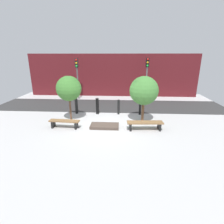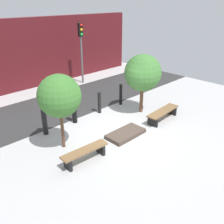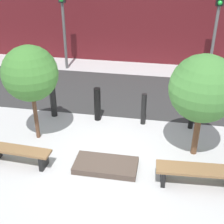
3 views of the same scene
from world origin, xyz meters
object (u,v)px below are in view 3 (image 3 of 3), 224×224
at_px(bollard_left, 97,104).
at_px(planter_bed, 106,165).
at_px(traffic_light_west, 63,11).
at_px(bench_right, 198,173).
at_px(tree_behind_left_bench, 30,74).
at_px(bollard_far_left, 53,101).
at_px(bench_left, 19,153).
at_px(traffic_light_mid_west, 218,16).
at_px(bollard_center, 144,109).
at_px(bollard_right, 192,112).
at_px(tree_behind_right_bench, 203,89).

bearing_deg(bollard_left, planter_bed, -72.82).
relative_size(planter_bed, traffic_light_west, 0.44).
relative_size(bench_right, tree_behind_left_bench, 0.71).
bearing_deg(bench_right, bollard_far_left, 146.53).
bearing_deg(bollard_far_left, bench_right, -30.12).
distance_m(bollard_far_left, bollard_left, 1.46).
xyz_separation_m(bench_left, traffic_light_mid_west, (5.30, 6.77, 2.21)).
height_order(bench_left, traffic_light_west, traffic_light_west).
relative_size(bollard_center, traffic_light_west, 0.28).
xyz_separation_m(tree_behind_left_bench, bollard_right, (4.40, 1.31, -1.46)).
relative_size(tree_behind_left_bench, bollard_right, 2.56).
bearing_deg(bollard_far_left, bench_left, -90.80).
xyz_separation_m(bench_right, traffic_light_mid_west, (0.86, 6.77, 2.20)).
relative_size(bench_right, traffic_light_mid_west, 0.53).
relative_size(tree_behind_left_bench, bollard_left, 2.51).
relative_size(planter_bed, traffic_light_mid_west, 0.43).
bearing_deg(bollard_far_left, traffic_light_west, 101.98).
height_order(planter_bed, tree_behind_right_bench, tree_behind_right_bench).
height_order(bollard_left, bollard_center, bollard_left).
height_order(planter_bed, bollard_right, bollard_right).
distance_m(bench_left, bollard_far_left, 2.56).
relative_size(bollard_far_left, bollard_left, 0.98).
height_order(bench_right, bollard_center, bollard_center).
bearing_deg(tree_behind_right_bench, bollard_center, 138.74).
bearing_deg(bench_right, bollard_right, 87.45).
distance_m(bench_left, traffic_light_west, 7.16).
height_order(planter_bed, bollard_far_left, bollard_far_left).
distance_m(bench_left, tree_behind_right_bench, 4.88).
bearing_deg(traffic_light_mid_west, bollard_left, -132.07).
height_order(bench_right, bollard_right, bollard_right).
bearing_deg(bench_left, bollard_center, 44.27).
height_order(bollard_far_left, traffic_light_mid_west, traffic_light_mid_west).
height_order(bench_left, bollard_center, bollard_center).
xyz_separation_m(tree_behind_left_bench, tree_behind_right_bench, (4.44, 0.00, -0.08)).
bearing_deg(bollard_far_left, tree_behind_right_bench, -16.55).
height_order(bench_right, planter_bed, bench_right).
bearing_deg(traffic_light_west, tree_behind_left_bench, -81.16).
bearing_deg(bench_right, bollard_center, 116.92).
xyz_separation_m(tree_behind_left_bench, traffic_light_west, (-0.86, 5.52, 0.51)).
height_order(planter_bed, tree_behind_left_bench, tree_behind_left_bench).
bearing_deg(planter_bed, bollard_far_left, 132.84).
xyz_separation_m(tree_behind_right_bench, bollard_left, (-2.95, 1.31, -1.36)).
relative_size(bollard_left, bollard_center, 1.07).
relative_size(bench_left, tree_behind_left_bench, 0.63).
relative_size(bench_left, bollard_left, 1.57).
bearing_deg(tree_behind_right_bench, planter_bed, -154.75).
distance_m(planter_bed, bollard_left, 2.51).
bearing_deg(bollard_left, tree_behind_left_bench, -138.74).
height_order(planter_bed, traffic_light_west, traffic_light_west).
xyz_separation_m(bench_right, traffic_light_west, (-5.30, 6.77, 2.16)).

